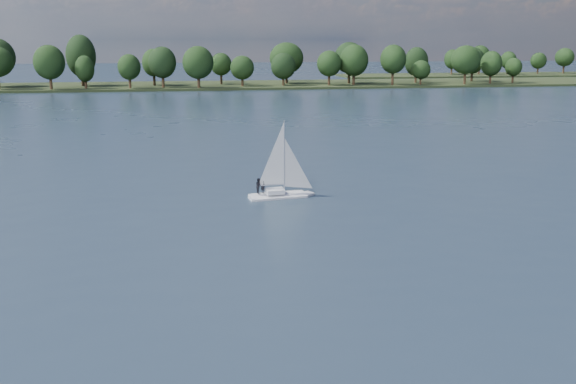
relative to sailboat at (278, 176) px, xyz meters
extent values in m
plane|color=#233342|center=(10.90, 54.20, -2.38)|extent=(700.00, 700.00, 0.00)
cube|color=black|center=(10.90, 166.20, -2.38)|extent=(660.00, 40.00, 1.50)
cube|color=black|center=(170.90, 214.20, -2.38)|extent=(220.00, 30.00, 1.40)
cube|color=silver|center=(0.10, 0.00, -2.38)|extent=(6.68, 2.79, 0.76)
cube|color=silver|center=(0.10, 0.00, -1.62)|extent=(2.06, 1.42, 0.48)
cylinder|color=silver|center=(0.10, 0.00, 1.95)|extent=(0.11, 0.11, 7.63)
imported|color=black|center=(-1.60, 0.17, -1.01)|extent=(0.60, 0.71, 1.64)
imported|color=black|center=(-2.06, -0.01, -1.01)|extent=(0.73, 0.88, 1.64)
camera|label=1|loc=(-9.63, -64.92, 13.92)|focal=40.00mm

